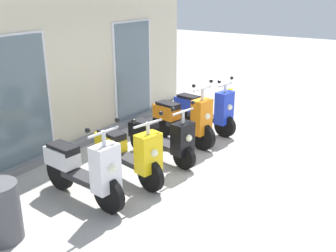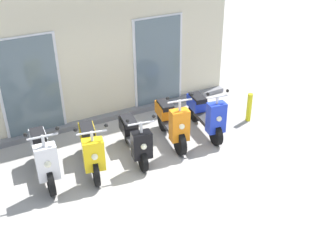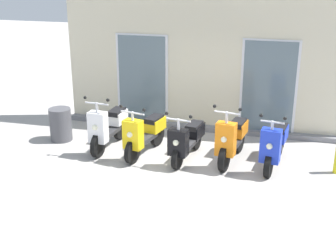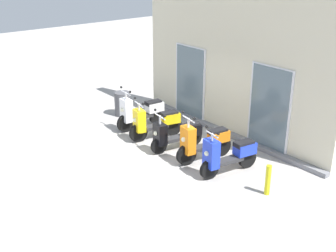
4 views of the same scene
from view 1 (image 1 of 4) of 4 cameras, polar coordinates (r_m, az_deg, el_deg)
ground_plane at (r=6.82m, az=5.50°, el=-6.67°), size 40.00×40.00×0.00m
storefront_facade at (r=7.96m, az=-13.20°, el=11.57°), size 6.90×0.50×4.08m
scooter_white at (r=5.85m, az=-12.08°, el=-6.09°), size 0.59×1.64×1.32m
scooter_yellow at (r=6.37m, az=-5.70°, el=-3.81°), size 0.70×1.60×1.23m
scooter_black at (r=7.08m, az=-0.93°, el=-1.69°), size 0.63×1.54×1.17m
scooter_orange at (r=7.84m, az=2.28°, el=0.92°), size 0.63×1.58×1.35m
scooter_blue at (r=8.56m, az=5.40°, el=2.33°), size 0.59×1.61×1.25m
curb_bollard at (r=9.64m, az=8.91°, el=3.32°), size 0.12×0.12×0.70m
trash_bin at (r=5.37m, az=-23.14°, el=-11.37°), size 0.50×0.50×0.77m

